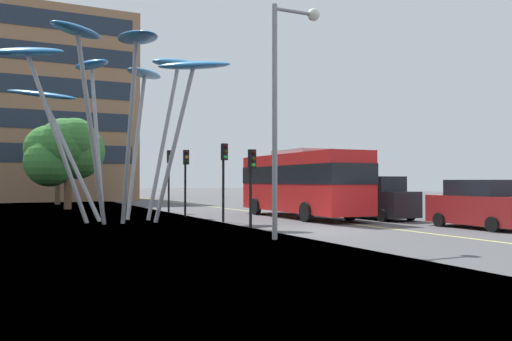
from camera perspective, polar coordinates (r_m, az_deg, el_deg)
ground at (r=21.06m, az=6.04°, el=-6.64°), size 120.00×240.00×0.10m
red_bus at (r=28.58m, az=4.85°, el=-1.10°), size 2.95×10.25×3.64m
leaf_sculpture at (r=26.79m, az=-14.85°, el=10.01°), size 10.71×10.87×8.61m
traffic_light_kerb_near at (r=22.13m, az=-0.47°, el=-0.04°), size 0.28×0.42×3.30m
traffic_light_kerb_far at (r=25.47m, az=-3.47°, el=0.57°), size 0.28×0.42×3.78m
traffic_light_island_mid at (r=29.30m, az=-7.58°, el=0.22°), size 0.28×0.42×3.68m
traffic_light_opposite at (r=33.69m, az=-9.34°, el=0.32°), size 0.28×0.42×3.90m
car_parked_near at (r=23.89m, az=22.97°, el=-3.49°), size 1.93×4.43×2.02m
car_parked_mid at (r=27.93m, az=13.09°, el=-3.04°), size 1.96×4.43×2.20m
street_lamp at (r=18.34m, az=3.17°, el=8.77°), size 1.86×0.44×8.07m
tree_pavement_near at (r=39.59m, az=-20.03°, el=2.08°), size 5.52×4.50×6.39m
tree_pavement_far at (r=46.92m, az=-20.28°, el=1.98°), size 3.77×5.15×6.31m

